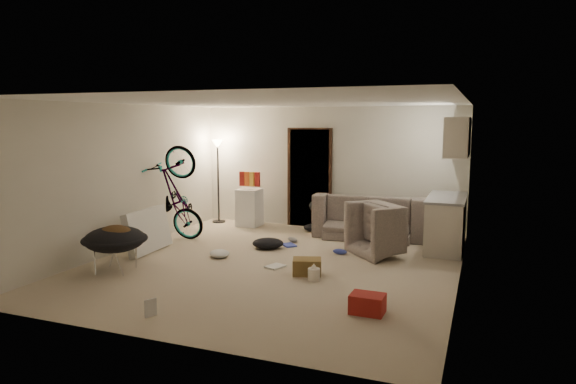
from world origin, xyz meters
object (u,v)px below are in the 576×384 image
at_px(armchair, 391,235).
at_px(bicycle, 177,215).
at_px(kitchen_counter, 446,224).
at_px(drink_case_a, 307,267).
at_px(sofa, 370,221).
at_px(floor_lamp, 218,163).
at_px(juicer, 314,273).
at_px(tv_box, 148,230).
at_px(mini_fridge, 249,207).
at_px(drink_case_b, 367,304).
at_px(saucer_chair, 115,245).

height_order(armchair, bicycle, bicycle).
height_order(kitchen_counter, drink_case_a, kitchen_counter).
bearing_deg(sofa, drink_case_a, 80.10).
bearing_deg(bicycle, armchair, -86.10).
relative_size(floor_lamp, drink_case_a, 4.43).
relative_size(bicycle, juicer, 7.32).
bearing_deg(sofa, juicer, 84.03).
bearing_deg(kitchen_counter, tv_box, -156.77).
height_order(mini_fridge, drink_case_b, mini_fridge).
distance_m(bicycle, drink_case_a, 3.21).
height_order(armchair, saucer_chair, saucer_chair).
bearing_deg(sofa, saucer_chair, 47.03).
bearing_deg(armchair, kitchen_counter, -95.06).
bearing_deg(tv_box, floor_lamp, 89.69).
distance_m(tv_box, drink_case_b, 4.37).
bearing_deg(armchair, drink_case_a, 106.85).
bearing_deg(drink_case_b, floor_lamp, 137.06).
distance_m(sofa, juicer, 3.00).
distance_m(kitchen_counter, saucer_chair, 5.48).
distance_m(mini_fridge, tv_box, 2.67).
distance_m(floor_lamp, juicer, 4.71).
distance_m(floor_lamp, mini_fridge, 1.22).
bearing_deg(tv_box, mini_fridge, 72.49).
bearing_deg(juicer, drink_case_b, -44.39).
relative_size(bicycle, drink_case_b, 4.62).
height_order(kitchen_counter, sofa, kitchen_counter).
distance_m(drink_case_a, juicer, 0.29).
bearing_deg(tv_box, drink_case_a, -7.85).
distance_m(floor_lamp, sofa, 3.54).
xyz_separation_m(sofa, tv_box, (-3.29, -2.48, 0.06)).
distance_m(floor_lamp, drink_case_a, 4.43).
bearing_deg(drink_case_a, bicycle, 140.13).
height_order(tv_box, juicer, tv_box).
distance_m(armchair, mini_fridge, 3.43).
height_order(kitchen_counter, drink_case_b, kitchen_counter).
relative_size(floor_lamp, kitchen_counter, 1.21).
bearing_deg(kitchen_counter, mini_fridge, 172.24).
relative_size(sofa, drink_case_b, 5.35).
xyz_separation_m(sofa, drink_case_b, (0.82, -3.93, -0.19)).
relative_size(floor_lamp, sofa, 0.87).
bearing_deg(saucer_chair, sofa, 50.18).
distance_m(armchair, saucer_chair, 4.42).
height_order(sofa, tv_box, tv_box).
height_order(bicycle, drink_case_a, bicycle).
distance_m(saucer_chair, drink_case_b, 3.87).
bearing_deg(mini_fridge, kitchen_counter, -7.25).
relative_size(bicycle, tv_box, 1.63).
xyz_separation_m(floor_lamp, saucer_chair, (0.37, -3.83, -0.91)).
distance_m(sofa, bicycle, 3.65).
height_order(saucer_chair, drink_case_a, saucer_chair).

